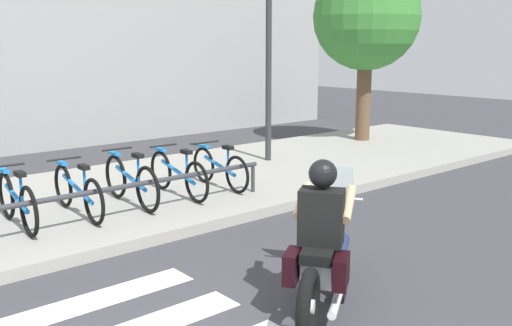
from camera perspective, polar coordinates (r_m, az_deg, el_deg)
crosswalk_stripe_4 at (r=5.79m, az=-19.36°, el=-13.93°), size 2.80×0.40×0.01m
motorcycle at (r=5.51m, az=6.78°, el=-9.46°), size 1.86×1.32×1.24m
rider at (r=5.31m, az=6.71°, el=-6.04°), size 0.77×0.73×1.45m
bicycle_2 at (r=7.85m, az=-22.95°, el=-3.55°), size 0.48×1.60×0.78m
bicycle_3 at (r=8.12m, az=-17.53°, el=-2.73°), size 0.48×1.71×0.75m
bicycle_4 at (r=8.44m, az=-12.50°, el=-1.78°), size 0.48×1.68×0.80m
bicycle_5 at (r=8.84m, az=-7.89°, el=-1.11°), size 0.48×1.70×0.76m
bicycle_6 at (r=9.29m, az=-3.69°, el=-0.48°), size 0.48×1.56×0.73m
bike_rack at (r=7.60m, az=-15.92°, el=-2.98°), size 5.44×0.07×0.49m
street_lamp at (r=11.39m, az=1.29°, el=12.54°), size 0.28×0.28×4.31m
tree_near_rack at (r=14.22m, az=11.07°, el=14.14°), size 2.56×2.56×4.42m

